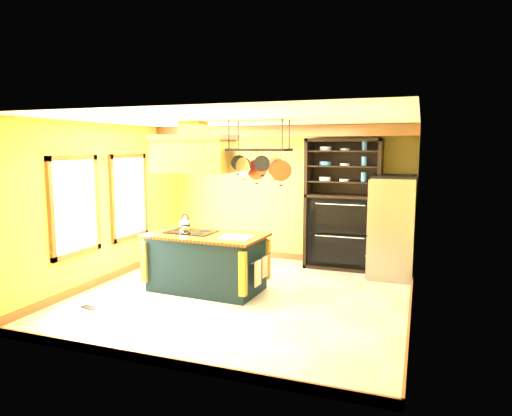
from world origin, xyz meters
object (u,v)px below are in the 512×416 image
Objects in this scene: refrigerator at (392,229)px; hutch at (343,219)px; kitchen_island at (207,262)px; pot_rack at (260,158)px; range_hood at (194,152)px.

refrigerator is 0.98m from hutch.
refrigerator is (2.75, 1.84, 0.39)m from kitchen_island.
kitchen_island is 3.33m from refrigerator.
pot_rack is 0.57× the size of refrigerator.
kitchen_island is 0.78× the size of hutch.
range_hood is (-0.20, -0.00, 1.76)m from kitchen_island.
range_hood is 3.73m from refrigerator.
refrigerator reaches higher than kitchen_island.
kitchen_island is at bearing -146.17° from refrigerator.
refrigerator is at bearing 45.13° from pot_rack.
kitchen_island is 1.09× the size of refrigerator.
kitchen_island is 2.88m from hutch.
range_hood is at bearing -133.01° from hutch.
pot_rack is at bearing -134.87° from refrigerator.
refrigerator is (2.95, 1.84, -1.36)m from range_hood.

